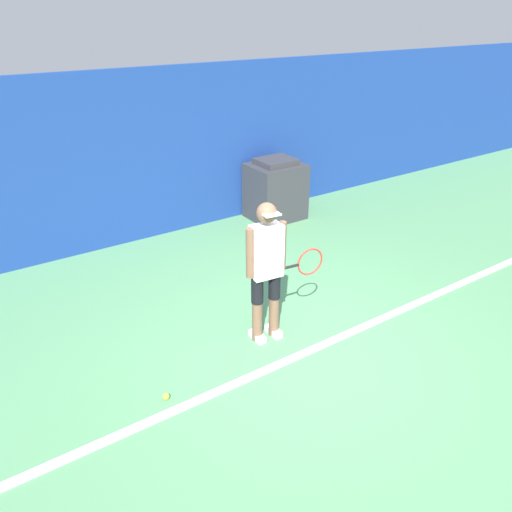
% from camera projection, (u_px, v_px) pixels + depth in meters
% --- Properties ---
extents(ground_plane, '(24.00, 24.00, 0.00)m').
position_uv_depth(ground_plane, '(309.00, 351.00, 5.65)').
color(ground_plane, '#518C5B').
extents(back_wall, '(24.00, 0.10, 2.70)m').
position_uv_depth(back_wall, '(156.00, 156.00, 7.99)').
color(back_wall, navy).
rests_on(back_wall, ground_plane).
extents(court_baseline, '(21.60, 0.10, 0.01)m').
position_uv_depth(court_baseline, '(309.00, 351.00, 5.64)').
color(court_baseline, white).
rests_on(court_baseline, ground_plane).
extents(tennis_player, '(0.99, 0.30, 1.68)m').
position_uv_depth(tennis_player, '(267.00, 266.00, 5.49)').
color(tennis_player, brown).
rests_on(tennis_player, ground_plane).
extents(tennis_ball, '(0.07, 0.07, 0.07)m').
position_uv_depth(tennis_ball, '(166.00, 396.00, 4.95)').
color(tennis_ball, '#D1E533').
rests_on(tennis_ball, ground_plane).
extents(covered_chair, '(0.92, 0.80, 1.10)m').
position_uv_depth(covered_chair, '(275.00, 190.00, 8.99)').
color(covered_chair, '#333338').
rests_on(covered_chair, ground_plane).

